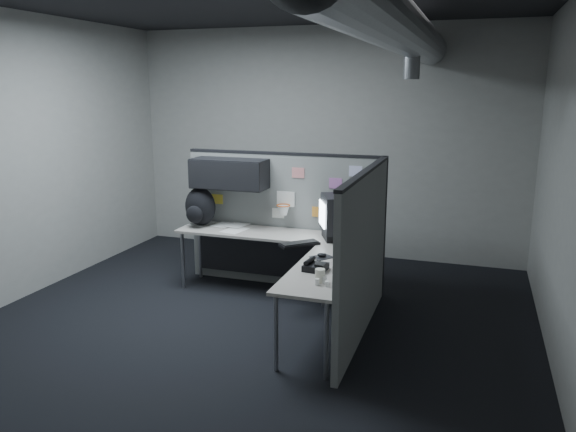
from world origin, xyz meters
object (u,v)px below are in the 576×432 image
(monitor, at_px, (342,217))
(backpack, at_px, (200,207))
(desk, at_px, (286,251))
(keyboard, at_px, (299,244))
(phone, at_px, (315,266))

(monitor, relative_size, backpack, 1.21)
(desk, xyz_separation_m, keyboard, (0.19, -0.13, 0.14))
(keyboard, bearing_deg, desk, 146.32)
(desk, height_order, backpack, backpack)
(phone, distance_m, backpack, 2.15)
(keyboard, xyz_separation_m, backpack, (-1.40, 0.44, 0.21))
(monitor, height_order, phone, monitor)
(monitor, xyz_separation_m, phone, (0.02, -1.15, -0.22))
(monitor, distance_m, phone, 1.17)
(monitor, bearing_deg, keyboard, -111.30)
(monitor, distance_m, backpack, 1.77)
(monitor, height_order, keyboard, monitor)
(desk, distance_m, phone, 1.05)
(monitor, bearing_deg, backpack, -160.67)
(phone, bearing_deg, backpack, 163.62)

